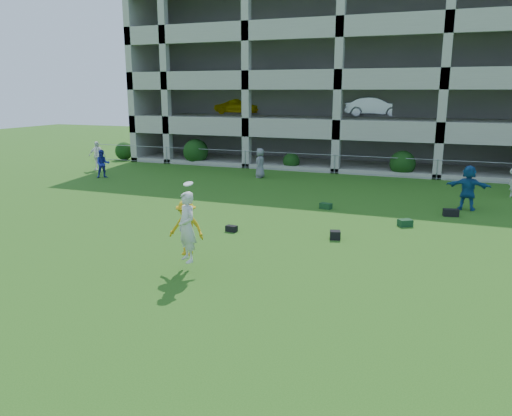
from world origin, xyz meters
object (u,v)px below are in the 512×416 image
at_px(bystander_b, 97,156).
at_px(bystander_d, 468,188).
at_px(bystander_a, 103,164).
at_px(bystander_c, 260,163).
at_px(frisbee_contest, 187,228).
at_px(crate_d, 335,235).
at_px(parking_garage, 362,77).

height_order(bystander_b, bystander_d, bystander_d).
bearing_deg(bystander_a, bystander_c, -20.28).
xyz_separation_m(bystander_a, frisbee_contest, (12.28, -12.06, 0.46)).
bearing_deg(bystander_c, crate_d, 20.82).
distance_m(bystander_b, crate_d, 20.27).
bearing_deg(frisbee_contest, bystander_b, 135.26).
bearing_deg(bystander_a, parking_garage, 8.80).
relative_size(bystander_c, bystander_d, 0.89).
relative_size(crate_d, parking_garage, 0.01).
height_order(bystander_d, parking_garage, parking_garage).
bearing_deg(bystander_d, frisbee_contest, 58.06).
relative_size(bystander_a, parking_garage, 0.05).
xyz_separation_m(bystander_c, parking_garage, (3.79, 11.73, 5.14)).
relative_size(bystander_c, frisbee_contest, 0.79).
bearing_deg(bystander_c, bystander_a, -80.14).
bearing_deg(bystander_b, bystander_a, -62.87).
distance_m(bystander_b, parking_garage, 20.13).
bearing_deg(frisbee_contest, bystander_a, 135.52).
bearing_deg(parking_garage, bystander_c, -107.92).
relative_size(bystander_d, frisbee_contest, 0.89).
xyz_separation_m(bystander_d, frisbee_contest, (-7.62, -11.01, 0.31)).
relative_size(bystander_a, bystander_b, 0.88).
bearing_deg(crate_d, bystander_d, 55.76).
bearing_deg(bystander_d, crate_d, 58.51).
bearing_deg(bystander_d, bystander_c, -18.85).
distance_m(bystander_a, bystander_c, 9.29).
bearing_deg(bystander_a, frisbee_contest, -86.25).
relative_size(bystander_b, bystander_c, 1.07).
height_order(crate_d, frisbee_contest, frisbee_contest).
height_order(bystander_c, frisbee_contest, frisbee_contest).
relative_size(bystander_d, parking_garage, 0.07).
bearing_deg(frisbee_contest, bystander_c, 103.22).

